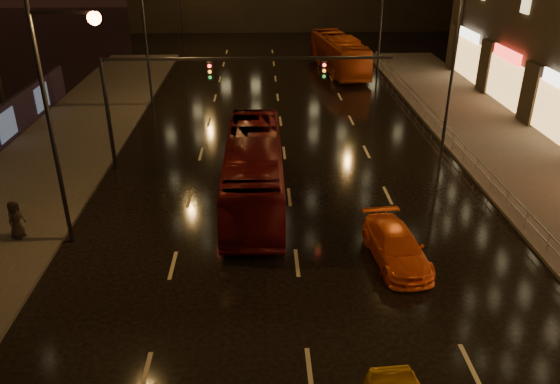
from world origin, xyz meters
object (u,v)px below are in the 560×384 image
Objects in this scene: bus_red at (254,170)px; bus_curb at (339,54)px; taxi_far at (396,247)px; pedestrian_c at (16,220)px.

bus_red is 27.93m from bus_curb.
bus_curb is at bearing 74.18° from bus_red.
bus_curb is (7.76, 26.83, 0.04)m from bus_red.
bus_red is at bearing -113.86° from bus_curb.
taxi_far is at bearing -101.23° from bus_curb.
bus_curb reaches higher than bus_red.
pedestrian_c is (-15.90, 2.23, 0.34)m from taxi_far.
taxi_far is 16.06m from pedestrian_c.
taxi_far is at bearing -80.21° from pedestrian_c.
taxi_far is at bearing -44.99° from bus_red.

